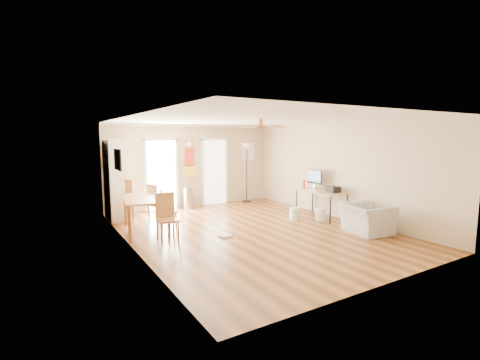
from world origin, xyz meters
TOP-DOWN VIEW (x-y plane):
  - floor at (0.00, 0.00)m, footprint 7.00×7.00m
  - ceiling at (0.00, 0.00)m, footprint 5.50×7.00m
  - wall_back at (0.00, 3.50)m, footprint 5.50×0.04m
  - wall_front at (0.00, -3.50)m, footprint 5.50×0.04m
  - wall_left at (-2.75, 0.00)m, footprint 0.04×7.00m
  - wall_right at (2.75, 0.00)m, footprint 0.04×7.00m
  - crown_molding at (0.00, 0.00)m, footprint 5.50×7.00m
  - kitchen_doorway at (-1.05, 3.48)m, footprint 0.90×0.10m
  - bathroom_doorway at (0.75, 3.48)m, footprint 0.80×0.10m
  - wall_decal at (-0.13, 3.48)m, footprint 0.46×0.03m
  - ac_grille at (2.05, 3.47)m, footprint 0.50×0.04m
  - framed_poster at (-2.73, 1.40)m, footprint 0.04×0.66m
  - ceiling_fan at (0.00, -0.30)m, footprint 1.24×1.24m
  - bookshelf at (-2.52, 2.88)m, footprint 0.49×0.98m
  - dining_table at (-2.15, 1.34)m, footprint 1.20×1.72m
  - dining_chair_right_a at (-1.60, 2.15)m, footprint 0.51×0.51m
  - dining_chair_right_b at (-1.60, 1.29)m, footprint 0.49×0.49m
  - dining_chair_near at (-1.98, 0.31)m, footprint 0.44×0.44m
  - dining_chair_far at (-2.34, 2.63)m, footprint 0.57×0.57m
  - trash_can at (-0.29, 3.23)m, footprint 0.36×0.36m
  - torchiere_lamp at (1.84, 3.21)m, footprint 0.41×0.41m
  - computer_desk at (2.35, 0.20)m, footprint 0.69×1.39m
  - imac at (2.47, 0.60)m, footprint 0.09×0.58m
  - keyboard at (2.20, 0.38)m, footprint 0.18×0.39m
  - printer at (2.45, -0.15)m, footprint 0.30×0.34m
  - orange_bottle at (2.30, 0.85)m, footprint 0.09×0.09m
  - wastebasket_a at (1.60, 0.40)m, footprint 0.33×0.33m
  - wastebasket_b at (2.11, -0.06)m, footprint 0.28×0.28m
  - floor_cloth at (-0.79, -0.09)m, footprint 0.27×0.21m
  - armchair at (2.15, -1.48)m, footprint 1.06×1.17m

SIDE VIEW (x-z plane):
  - floor at x=0.00m, z-range 0.00..0.00m
  - floor_cloth at x=-0.79m, z-range 0.00..0.04m
  - wastebasket_b at x=2.11m, z-range 0.00..0.32m
  - wastebasket_a at x=1.60m, z-range 0.00..0.32m
  - trash_can at x=-0.29m, z-range 0.00..0.64m
  - armchair at x=2.15m, z-range 0.00..0.67m
  - computer_desk at x=2.35m, z-range 0.00..0.74m
  - dining_table at x=-2.15m, z-range 0.00..0.79m
  - dining_chair_right_b at x=-1.60m, z-range 0.00..0.94m
  - dining_chair_right_a at x=-1.60m, z-range 0.00..0.98m
  - dining_chair_near at x=-1.98m, z-range 0.00..1.00m
  - dining_chair_far at x=-2.34m, z-range 0.00..1.11m
  - keyboard at x=2.20m, z-range 0.74..0.76m
  - printer at x=2.45m, z-range 0.74..0.90m
  - orange_bottle at x=2.30m, z-range 0.74..0.99m
  - torchiere_lamp at x=1.84m, z-range 0.00..2.00m
  - imac at x=2.47m, z-range 0.74..1.28m
  - kitchen_doorway at x=-1.05m, z-range 0.00..2.10m
  - bathroom_doorway at x=0.75m, z-range 0.00..2.10m
  - bookshelf at x=-2.52m, z-range 0.00..2.13m
  - wall_back at x=0.00m, z-range 0.00..2.60m
  - wall_front at x=0.00m, z-range 0.00..2.60m
  - wall_left at x=-2.75m, z-range 0.00..2.60m
  - wall_right at x=2.75m, z-range 0.00..2.60m
  - wall_decal at x=-0.13m, z-range 1.00..2.10m
  - ac_grille at x=2.05m, z-range 1.40..2.00m
  - framed_poster at x=-2.73m, z-range 1.46..1.94m
  - ceiling_fan at x=0.00m, z-range 2.33..2.53m
  - crown_molding at x=0.00m, z-range 2.52..2.60m
  - ceiling at x=0.00m, z-range 2.60..2.60m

